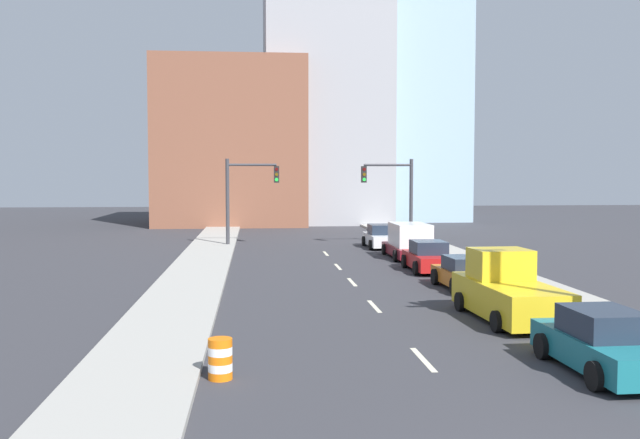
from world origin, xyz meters
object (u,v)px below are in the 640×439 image
Objects in this scene: traffic_signal_left at (243,190)px; pickup_truck_yellow at (508,292)px; traffic_signal_right at (397,190)px; sedan_orange at (466,274)px; sedan_red at (428,257)px; sedan_white at (382,237)px; sedan_teal at (603,344)px; box_truck_maroon at (409,242)px; traffic_barrel at (220,359)px.

traffic_signal_left reaches higher than pickup_truck_yellow.
sedan_orange is (-0.84, -18.68, -3.08)m from traffic_signal_right.
traffic_signal_right reaches higher than sedan_red.
pickup_truck_yellow is 1.25× the size of sedan_white.
pickup_truck_yellow is 23.15m from sedan_white.
traffic_signal_right reaches higher than sedan_orange.
traffic_signal_right is at bearing 0.00° from traffic_signal_left.
sedan_red is at bearing -94.58° from traffic_signal_right.
sedan_red is at bearing 87.99° from sedan_teal.
sedan_orange is at bearing 83.31° from pickup_truck_yellow.
box_truck_maroon is (9.53, -7.53, -2.77)m from traffic_signal_left.
pickup_truck_yellow is at bearing -93.05° from traffic_signal_right.
box_truck_maroon is at bearing 67.70° from traffic_barrel.
sedan_white is at bearing 95.18° from box_truck_maroon.
traffic_signal_right reaches higher than sedan_teal.
box_truck_maroon reaches higher than sedan_teal.
sedan_orange is 11.15m from box_truck_maroon.
traffic_barrel is 0.22× the size of sedan_red.
traffic_signal_right is 1.05× the size of box_truck_maroon.
pickup_truck_yellow reaches higher than sedan_white.
sedan_white is at bearing -10.34° from traffic_signal_left.
sedan_teal is at bearing -92.10° from pickup_truck_yellow.
traffic_signal_left reaches higher than sedan_orange.
traffic_barrel is 25.24m from box_truck_maroon.
traffic_signal_right is 31.32m from sedan_teal.
sedan_orange is at bearing -92.57° from traffic_signal_right.
pickup_truck_yellow reaches higher than box_truck_maroon.
traffic_signal_right is 1.32× the size of sedan_orange.
pickup_truck_yellow is (-1.32, -24.79, -2.81)m from traffic_signal_right.
sedan_white is (0.02, 23.15, -0.21)m from pickup_truck_yellow.
traffic_barrel is at bearing -129.65° from sedan_orange.
sedan_teal is 1.00× the size of sedan_white.
pickup_truck_yellow is 17.27m from box_truck_maroon.
sedan_orange is (0.47, 12.47, -0.06)m from sedan_teal.
traffic_signal_left is 32.56m from sedan_teal.
traffic_signal_left is 1.05× the size of box_truck_maroon.
sedan_orange is 5.58m from sedan_red.
sedan_red is at bearing -89.00° from sedan_white.
sedan_white is (-0.46, 17.04, 0.06)m from sedan_orange.
sedan_red reaches higher than traffic_barrel.
sedan_teal is at bearing -1.73° from traffic_barrel.
box_truck_maroon is at bearing 87.88° from sedan_orange.
pickup_truck_yellow reaches higher than traffic_barrel.
box_truck_maroon reaches higher than traffic_barrel.
sedan_red is (0.27, 11.69, -0.22)m from pickup_truck_yellow.
traffic_signal_right is at bearing 86.41° from sedan_teal.
traffic_signal_left is 12.46m from box_truck_maroon.
box_truck_maroon is (-0.77, -7.53, -2.77)m from traffic_signal_right.
traffic_signal_left is at bearing 115.11° from sedan_orange.
traffic_signal_left reaches higher than sedan_teal.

